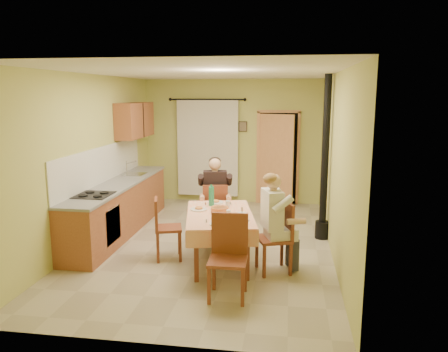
% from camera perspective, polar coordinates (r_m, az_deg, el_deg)
% --- Properties ---
extents(floor, '(4.00, 6.00, 0.01)m').
position_cam_1_polar(floor, '(7.40, -2.05, -8.87)').
color(floor, tan).
rests_on(floor, ground).
extents(room_shell, '(4.04, 6.04, 2.82)m').
position_cam_1_polar(room_shell, '(7.00, -2.15, 5.30)').
color(room_shell, '#C0C263').
rests_on(room_shell, ground).
extents(kitchen_run, '(0.64, 3.64, 1.56)m').
position_cam_1_polar(kitchen_run, '(8.10, -13.53, -3.88)').
color(kitchen_run, brown).
rests_on(kitchen_run, ground).
extents(upper_cabinets, '(0.35, 1.40, 0.70)m').
position_cam_1_polar(upper_cabinets, '(9.12, -11.54, 7.17)').
color(upper_cabinets, brown).
rests_on(upper_cabinets, room_shell).
extents(curtain, '(1.70, 0.07, 2.22)m').
position_cam_1_polar(curtain, '(10.00, -2.16, 3.72)').
color(curtain, black).
rests_on(curtain, ground).
extents(doorway, '(0.96, 0.38, 2.15)m').
position_cam_1_polar(doorway, '(9.85, 6.94, 2.30)').
color(doorway, black).
rests_on(doorway, ground).
extents(dining_table, '(1.25, 1.73, 0.76)m').
position_cam_1_polar(dining_table, '(6.50, -0.56, -8.11)').
color(dining_table, '#F1A37B').
rests_on(dining_table, ground).
extents(tableware, '(0.93, 1.51, 0.33)m').
position_cam_1_polar(tableware, '(6.29, -0.38, -4.65)').
color(tableware, white).
rests_on(tableware, dining_table).
extents(chair_far, '(0.49, 0.49, 0.98)m').
position_cam_1_polar(chair_far, '(7.61, -1.15, -6.01)').
color(chair_far, brown).
rests_on(chair_far, ground).
extents(chair_near, '(0.47, 0.47, 1.03)m').
position_cam_1_polar(chair_near, '(5.49, 0.51, -12.77)').
color(chair_near, brown).
rests_on(chair_near, ground).
extents(chair_right, '(0.56, 0.56, 1.00)m').
position_cam_1_polar(chair_right, '(6.27, 6.62, -9.78)').
color(chair_right, brown).
rests_on(chair_right, ground).
extents(chair_left, '(0.49, 0.49, 0.95)m').
position_cam_1_polar(chair_left, '(6.75, -7.36, -8.33)').
color(chair_left, brown).
rests_on(chair_left, ground).
extents(man_far, '(0.63, 0.53, 1.39)m').
position_cam_1_polar(man_far, '(7.47, -1.17, -1.66)').
color(man_far, black).
rests_on(man_far, chair_far).
extents(man_right, '(0.58, 0.65, 1.39)m').
position_cam_1_polar(man_right, '(6.09, 6.60, -4.60)').
color(man_right, silver).
rests_on(man_right, chair_right).
extents(stove_flue, '(0.24, 0.24, 2.80)m').
position_cam_1_polar(stove_flue, '(7.62, 12.94, -0.57)').
color(stove_flue, black).
rests_on(stove_flue, ground).
extents(picture_back, '(0.19, 0.03, 0.23)m').
position_cam_1_polar(picture_back, '(9.90, 2.48, 6.48)').
color(picture_back, black).
rests_on(picture_back, room_shell).
extents(picture_right, '(0.03, 0.31, 0.21)m').
position_cam_1_polar(picture_right, '(8.10, 13.37, 5.97)').
color(picture_right, brown).
rests_on(picture_right, room_shell).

